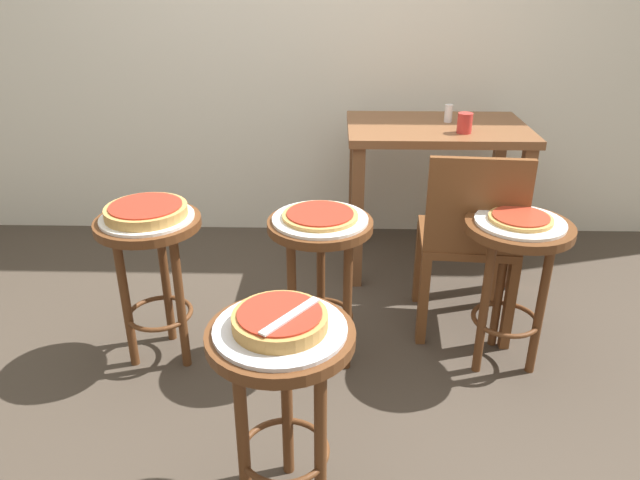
# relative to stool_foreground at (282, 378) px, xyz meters

# --- Properties ---
(ground_plane) EXTENTS (6.00, 6.00, 0.00)m
(ground_plane) POSITION_rel_stool_foreground_xyz_m (0.01, 0.49, -0.48)
(ground_plane) COLOR #42382D
(stool_foreground) EXTENTS (0.41, 0.41, 0.63)m
(stool_foreground) POSITION_rel_stool_foreground_xyz_m (0.00, 0.00, 0.00)
(stool_foreground) COLOR #5B3319
(stool_foreground) RESTS_ON ground_plane
(serving_plate_foreground) EXTENTS (0.36, 0.36, 0.01)m
(serving_plate_foreground) POSITION_rel_stool_foreground_xyz_m (0.00, 0.00, 0.16)
(serving_plate_foreground) COLOR silver
(serving_plate_foreground) RESTS_ON stool_foreground
(pizza_foreground) EXTENTS (0.26, 0.26, 0.05)m
(pizza_foreground) POSITION_rel_stool_foreground_xyz_m (0.00, 0.00, 0.19)
(pizza_foreground) COLOR #B78442
(pizza_foreground) RESTS_ON serving_plate_foreground
(stool_middle) EXTENTS (0.41, 0.41, 0.63)m
(stool_middle) POSITION_rel_stool_foreground_xyz_m (0.84, 0.74, 0.00)
(stool_middle) COLOR #5B3319
(stool_middle) RESTS_ON ground_plane
(serving_plate_middle) EXTENTS (0.34, 0.34, 0.01)m
(serving_plate_middle) POSITION_rel_stool_foreground_xyz_m (0.84, 0.74, 0.16)
(serving_plate_middle) COLOR white
(serving_plate_middle) RESTS_ON stool_middle
(pizza_middle) EXTENTS (0.24, 0.24, 0.02)m
(pizza_middle) POSITION_rel_stool_foreground_xyz_m (0.84, 0.74, 0.18)
(pizza_middle) COLOR tan
(pizza_middle) RESTS_ON serving_plate_middle
(stool_leftside) EXTENTS (0.41, 0.41, 0.63)m
(stool_leftside) POSITION_rel_stool_foreground_xyz_m (-0.58, 0.75, 0.00)
(stool_leftside) COLOR #5B3319
(stool_leftside) RESTS_ON ground_plane
(serving_plate_leftside) EXTENTS (0.36, 0.36, 0.01)m
(serving_plate_leftside) POSITION_rel_stool_foreground_xyz_m (-0.58, 0.75, 0.16)
(serving_plate_leftside) COLOR white
(serving_plate_leftside) RESTS_ON stool_leftside
(pizza_leftside) EXTENTS (0.31, 0.31, 0.05)m
(pizza_leftside) POSITION_rel_stool_foreground_xyz_m (-0.58, 0.75, 0.19)
(pizza_leftside) COLOR tan
(pizza_leftside) RESTS_ON serving_plate_leftside
(stool_rear) EXTENTS (0.41, 0.41, 0.63)m
(stool_rear) POSITION_rel_stool_foreground_xyz_m (0.09, 0.75, 0.00)
(stool_rear) COLOR #5B3319
(stool_rear) RESTS_ON ground_plane
(serving_plate_rear) EXTENTS (0.37, 0.37, 0.01)m
(serving_plate_rear) POSITION_rel_stool_foreground_xyz_m (0.09, 0.75, 0.16)
(serving_plate_rear) COLOR white
(serving_plate_rear) RESTS_ON stool_rear
(pizza_rear) EXTENTS (0.29, 0.29, 0.02)m
(pizza_rear) POSITION_rel_stool_foreground_xyz_m (0.09, 0.75, 0.18)
(pizza_rear) COLOR tan
(pizza_rear) RESTS_ON serving_plate_rear
(dining_table) EXTENTS (0.90, 0.60, 0.78)m
(dining_table) POSITION_rel_stool_foreground_xyz_m (0.66, 1.64, 0.16)
(dining_table) COLOR brown
(dining_table) RESTS_ON ground_plane
(cup_near_edge) EXTENTS (0.07, 0.07, 0.10)m
(cup_near_edge) POSITION_rel_stool_foreground_xyz_m (0.76, 1.49, 0.35)
(cup_near_edge) COLOR red
(cup_near_edge) RESTS_ON dining_table
(condiment_shaker) EXTENTS (0.04, 0.04, 0.09)m
(condiment_shaker) POSITION_rel_stool_foreground_xyz_m (0.72, 1.70, 0.35)
(condiment_shaker) COLOR white
(condiment_shaker) RESTS_ON dining_table
(wooden_chair) EXTENTS (0.43, 0.43, 0.85)m
(wooden_chair) POSITION_rel_stool_foreground_xyz_m (0.71, 0.97, -0.01)
(wooden_chair) COLOR brown
(wooden_chair) RESTS_ON ground_plane
(pizza_server_knife) EXTENTS (0.15, 0.19, 0.01)m
(pizza_server_knife) POSITION_rel_stool_foreground_xyz_m (0.03, -0.02, 0.22)
(pizza_server_knife) COLOR silver
(pizza_server_knife) RESTS_ON pizza_foreground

